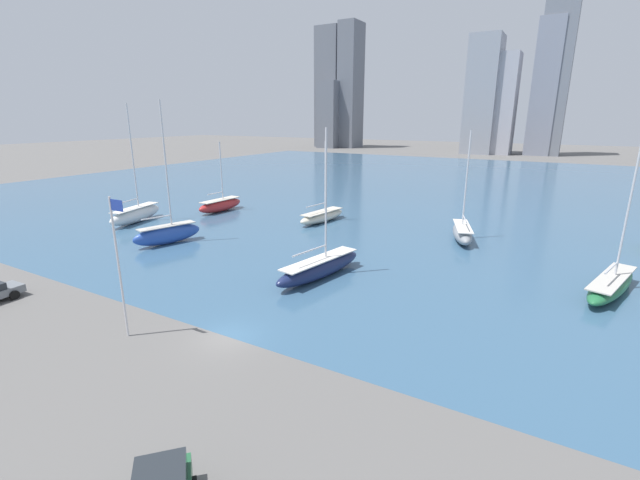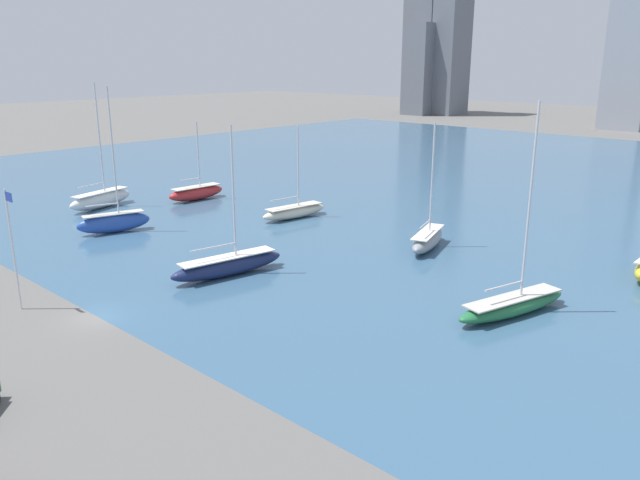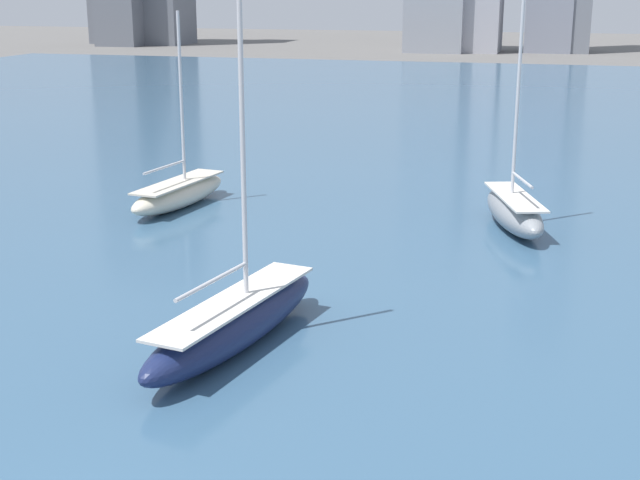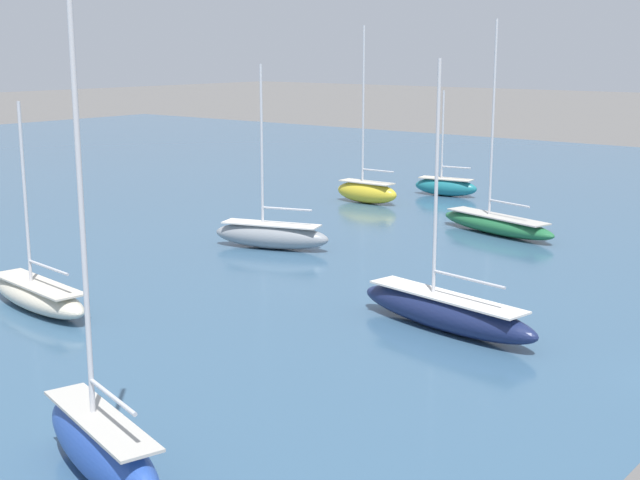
% 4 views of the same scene
% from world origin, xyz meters
% --- Properties ---
extents(harbor_water, '(180.00, 140.00, 0.00)m').
position_xyz_m(harbor_water, '(0.00, 70.00, 0.00)').
color(harbor_water, '#385B7A').
rests_on(harbor_water, ground_plane).
extents(sailboat_gray, '(4.58, 8.74, 12.73)m').
position_xyz_m(sailboat_gray, '(8.28, 31.75, 1.00)').
color(sailboat_gray, gray).
rests_on(sailboat_gray, harbor_water).
extents(sailboat_cream, '(3.40, 9.38, 11.09)m').
position_xyz_m(sailboat_cream, '(-10.82, 31.59, 0.84)').
color(sailboat_cream, beige).
rests_on(sailboat_cream, harbor_water).
extents(sailboat_navy, '(4.03, 11.19, 13.32)m').
position_xyz_m(sailboat_navy, '(-0.24, 12.70, 0.98)').
color(sailboat_navy, '#19234C').
rests_on(sailboat_navy, harbor_water).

